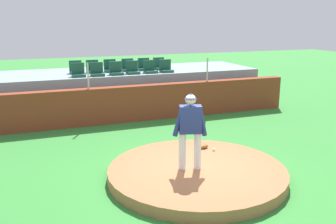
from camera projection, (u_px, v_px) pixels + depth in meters
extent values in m
plane|color=#328434|center=(197.00, 178.00, 8.81)|extent=(60.00, 60.00, 0.00)
cylinder|color=#A46942|center=(197.00, 173.00, 8.78)|extent=(4.19, 4.19, 0.26)
cylinder|color=silver|center=(182.00, 151.00, 8.56)|extent=(0.17, 0.17, 0.88)
cylinder|color=silver|center=(198.00, 151.00, 8.58)|extent=(0.17, 0.17, 0.88)
cube|color=navy|center=(190.00, 119.00, 8.39)|extent=(0.55, 0.39, 0.63)
cylinder|color=navy|center=(179.00, 121.00, 8.38)|extent=(0.31, 0.19, 0.71)
cylinder|color=navy|center=(202.00, 121.00, 8.42)|extent=(0.28, 0.18, 0.72)
sphere|color=beige|center=(191.00, 100.00, 8.28)|extent=(0.24, 0.24, 0.24)
cone|color=navy|center=(191.00, 96.00, 8.26)|extent=(0.35, 0.35, 0.13)
sphere|color=white|center=(214.00, 149.00, 9.85)|extent=(0.07, 0.07, 0.07)
ellipsoid|color=brown|center=(203.00, 146.00, 10.05)|extent=(0.33, 0.25, 0.11)
cube|color=brown|center=(134.00, 103.00, 13.61)|extent=(12.60, 0.40, 1.30)
cylinder|color=silver|center=(88.00, 76.00, 12.79)|extent=(0.06, 0.06, 0.90)
cylinder|color=silver|center=(207.00, 69.00, 14.37)|extent=(0.06, 0.06, 0.90)
cube|color=#7F959D|center=(119.00, 89.00, 15.68)|extent=(11.53, 3.26, 1.56)
cube|color=#1B4E3D|center=(79.00, 75.00, 13.81)|extent=(0.48, 0.44, 0.10)
cube|color=#1B4E3D|center=(78.00, 68.00, 13.91)|extent=(0.48, 0.08, 0.40)
cube|color=#1B4E3D|center=(98.00, 75.00, 14.01)|extent=(0.48, 0.44, 0.10)
cube|color=#1B4E3D|center=(96.00, 67.00, 14.11)|extent=(0.48, 0.08, 0.40)
cube|color=#1B4E3D|center=(117.00, 74.00, 14.29)|extent=(0.48, 0.44, 0.10)
cube|color=#1B4E3D|center=(115.00, 67.00, 14.39)|extent=(0.48, 0.08, 0.40)
cube|color=#1B4E3D|center=(133.00, 73.00, 14.55)|extent=(0.48, 0.44, 0.10)
cube|color=#1B4E3D|center=(132.00, 66.00, 14.65)|extent=(0.48, 0.08, 0.40)
cube|color=#1B4E3D|center=(151.00, 72.00, 14.78)|extent=(0.48, 0.44, 0.10)
cube|color=#1B4E3D|center=(149.00, 65.00, 14.88)|extent=(0.48, 0.08, 0.40)
cube|color=#1B4E3D|center=(167.00, 71.00, 15.00)|extent=(0.48, 0.44, 0.10)
cube|color=#1B4E3D|center=(165.00, 64.00, 15.10)|extent=(0.48, 0.08, 0.40)
cube|color=#1B4E3D|center=(76.00, 72.00, 14.63)|extent=(0.48, 0.44, 0.10)
cube|color=#1B4E3D|center=(75.00, 65.00, 14.73)|extent=(0.48, 0.08, 0.40)
cube|color=#1B4E3D|center=(93.00, 72.00, 14.83)|extent=(0.48, 0.44, 0.10)
cube|color=#1B4E3D|center=(92.00, 65.00, 14.94)|extent=(0.48, 0.08, 0.40)
cube|color=#1B4E3D|center=(111.00, 71.00, 15.07)|extent=(0.48, 0.44, 0.10)
cube|color=#1B4E3D|center=(110.00, 64.00, 15.17)|extent=(0.48, 0.08, 0.40)
cube|color=#1B4E3D|center=(129.00, 70.00, 15.33)|extent=(0.48, 0.44, 0.10)
cube|color=#1B4E3D|center=(127.00, 63.00, 15.43)|extent=(0.48, 0.08, 0.40)
cube|color=#1B4E3D|center=(145.00, 69.00, 15.58)|extent=(0.48, 0.44, 0.10)
cube|color=#1B4E3D|center=(144.00, 63.00, 15.68)|extent=(0.48, 0.08, 0.40)
cube|color=#1B4E3D|center=(160.00, 68.00, 15.80)|extent=(0.48, 0.44, 0.10)
cube|color=#1B4E3D|center=(159.00, 62.00, 15.90)|extent=(0.48, 0.08, 0.40)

